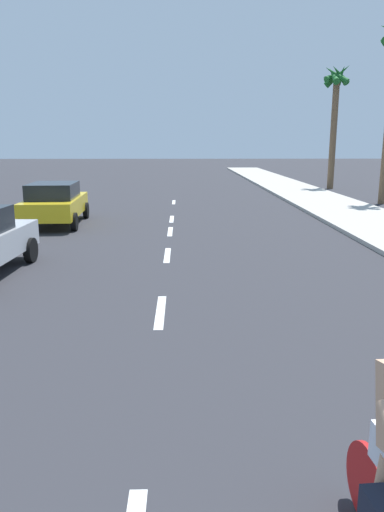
# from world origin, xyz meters

# --- Properties ---
(ground_plane) EXTENTS (160.00, 160.00, 0.00)m
(ground_plane) POSITION_xyz_m (0.00, 20.00, 0.00)
(ground_plane) COLOR #2D2D33
(sidewalk_strip) EXTENTS (3.60, 80.00, 0.14)m
(sidewalk_strip) POSITION_xyz_m (7.68, 22.00, 0.07)
(sidewalk_strip) COLOR #B2ADA3
(sidewalk_strip) RESTS_ON ground
(lane_stripe_3) EXTENTS (0.16, 1.80, 0.01)m
(lane_stripe_3) POSITION_xyz_m (0.00, 11.47, 0.00)
(lane_stripe_3) COLOR white
(lane_stripe_3) RESTS_ON ground
(lane_stripe_4) EXTENTS (0.16, 1.80, 0.01)m
(lane_stripe_4) POSITION_xyz_m (0.00, 16.06, 0.00)
(lane_stripe_4) COLOR white
(lane_stripe_4) RESTS_ON ground
(lane_stripe_5) EXTENTS (0.16, 1.80, 0.01)m
(lane_stripe_5) POSITION_xyz_m (0.00, 19.72, 0.00)
(lane_stripe_5) COLOR white
(lane_stripe_5) RESTS_ON ground
(lane_stripe_6) EXTENTS (0.16, 1.80, 0.01)m
(lane_stripe_6) POSITION_xyz_m (0.00, 22.56, 0.00)
(lane_stripe_6) COLOR white
(lane_stripe_6) RESTS_ON ground
(lane_stripe_7) EXTENTS (0.16, 1.80, 0.01)m
(lane_stripe_7) POSITION_xyz_m (0.00, 28.34, 0.00)
(lane_stripe_7) COLOR white
(lane_stripe_7) RESTS_ON ground
(parked_car_yellow) EXTENTS (2.20, 4.45, 1.57)m
(parked_car_yellow) POSITION_xyz_m (-4.34, 21.32, 0.84)
(parked_car_yellow) COLOR gold
(parked_car_yellow) RESTS_ON ground
(palm_tree_distant) EXTENTS (1.89, 1.84, 8.04)m
(palm_tree_distant) POSITION_xyz_m (10.41, 35.80, 5.85)
(palm_tree_distant) COLOR brown
(palm_tree_distant) RESTS_ON ground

